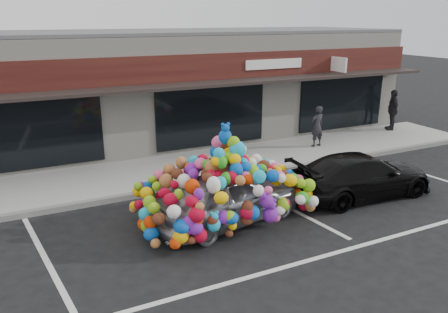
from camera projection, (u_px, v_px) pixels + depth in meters
name	position (u px, v px, depth m)	size (l,w,h in m)	color
ground	(191.00, 231.00, 10.29)	(90.00, 90.00, 0.00)	black
shop_building	(109.00, 89.00, 16.87)	(24.00, 7.20, 4.31)	silver
sidewalk	(144.00, 175.00, 13.70)	(26.00, 3.00, 0.15)	#9C9B96
kerb	(158.00, 191.00, 12.41)	(26.00, 0.18, 0.16)	slate
parking_stripe_left	(45.00, 257.00, 9.13)	(0.12, 4.40, 0.01)	silver
parking_stripe_mid	(286.00, 206.00, 11.62)	(0.12, 4.40, 0.01)	silver
parking_stripe_right	(429.00, 176.00, 13.85)	(0.12, 4.40, 0.01)	silver
lane_line	(320.00, 257.00, 9.14)	(14.00, 0.12, 0.01)	silver
toy_car	(227.00, 191.00, 10.49)	(2.82, 4.41, 2.41)	#989BA2
black_sedan	(361.00, 175.00, 12.13)	(4.18, 1.70, 1.21)	black
pedestrian_a	(317.00, 126.00, 16.28)	(0.56, 0.37, 1.54)	#222328
pedestrian_c	(392.00, 110.00, 18.67)	(0.42, 1.02, 1.73)	#27242A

